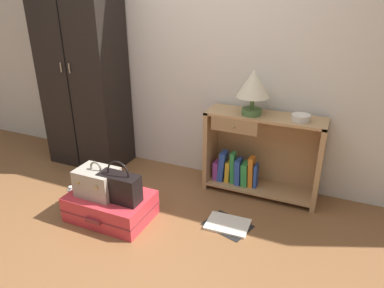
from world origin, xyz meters
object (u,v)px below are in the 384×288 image
(bookshelf, at_px, (257,155))
(handbag, at_px, (119,187))
(wardrobe, at_px, (82,63))
(train_case, at_px, (98,182))
(bottle, at_px, (72,195))
(table_lamp, at_px, (253,86))
(open_book_on_floor, at_px, (228,224))
(bowl, at_px, (301,118))
(suitcase_large, at_px, (111,206))

(bookshelf, distance_m, handbag, 1.25)
(wardrobe, relative_size, handbag, 6.22)
(train_case, relative_size, bottle, 1.92)
(table_lamp, relative_size, open_book_on_floor, 0.93)
(bowl, xyz_separation_m, suitcase_large, (-1.30, -0.85, -0.67))
(train_case, height_order, bottle, train_case)
(wardrobe, distance_m, train_case, 1.34)
(train_case, distance_m, handbag, 0.21)
(wardrobe, height_order, handbag, wardrobe)
(suitcase_large, height_order, open_book_on_floor, suitcase_large)
(open_book_on_floor, bearing_deg, table_lamp, 91.16)
(table_lamp, relative_size, bottle, 2.30)
(handbag, bearing_deg, wardrobe, 138.43)
(bowl, height_order, handbag, bowl)
(suitcase_large, relative_size, train_case, 2.08)
(table_lamp, bearing_deg, handbag, -131.44)
(table_lamp, distance_m, bowl, 0.46)
(train_case, bearing_deg, bottle, 170.29)
(suitcase_large, relative_size, open_book_on_floor, 1.62)
(bowl, xyz_separation_m, open_book_on_floor, (-0.39, -0.58, -0.77))
(train_case, bearing_deg, suitcase_large, 17.09)
(train_case, height_order, open_book_on_floor, train_case)
(train_case, relative_size, open_book_on_floor, 0.78)
(bookshelf, relative_size, open_book_on_floor, 2.47)
(wardrobe, bearing_deg, bottle, -63.38)
(bowl, xyz_separation_m, handbag, (-1.18, -0.88, -0.45))
(bowl, height_order, bottle, bowl)
(suitcase_large, xyz_separation_m, open_book_on_floor, (0.91, 0.27, -0.10))
(handbag, xyz_separation_m, bottle, (-0.56, 0.06, -0.25))
(handbag, bearing_deg, bookshelf, 47.62)
(wardrobe, xyz_separation_m, suitcase_large, (0.83, -0.82, -0.95))
(bookshelf, height_order, bowl, bowl)
(handbag, height_order, open_book_on_floor, handbag)
(wardrobe, distance_m, open_book_on_floor, 2.10)
(train_case, xyz_separation_m, open_book_on_floor, (1.00, 0.30, -0.31))
(wardrobe, relative_size, suitcase_large, 3.18)
(open_book_on_floor, bearing_deg, handbag, -158.82)
(bookshelf, bearing_deg, bottle, -148.57)
(suitcase_large, bearing_deg, train_case, -162.91)
(bowl, relative_size, open_book_on_floor, 0.37)
(table_lamp, xyz_separation_m, bottle, (-1.34, -0.81, -0.92))
(bottle, bearing_deg, suitcase_large, -4.48)
(wardrobe, height_order, bookshelf, wardrobe)
(bookshelf, xyz_separation_m, train_case, (-1.05, -0.92, -0.04))
(wardrobe, height_order, bottle, wardrobe)
(train_case, distance_m, open_book_on_floor, 1.09)
(suitcase_large, bearing_deg, table_lamp, 43.21)
(suitcase_large, bearing_deg, handbag, -13.46)
(bookshelf, distance_m, open_book_on_floor, 0.71)
(bookshelf, height_order, handbag, bookshelf)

